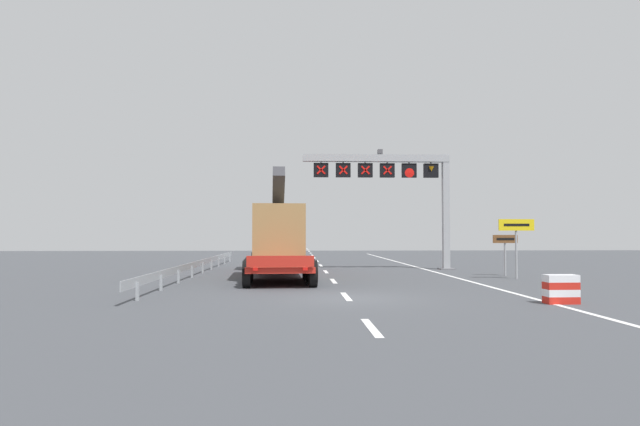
% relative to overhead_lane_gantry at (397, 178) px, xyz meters
% --- Properties ---
extents(ground, '(112.00, 112.00, 0.00)m').
position_rel_overhead_lane_gantry_xyz_m(ground, '(-4.45, -15.36, -5.65)').
color(ground, '#424449').
extents(lane_markings, '(0.20, 74.06, 0.01)m').
position_rel_overhead_lane_gantry_xyz_m(lane_markings, '(-4.49, 14.37, -5.64)').
color(lane_markings, silver).
rests_on(lane_markings, ground).
extents(edge_line_right, '(0.20, 63.00, 0.01)m').
position_rel_overhead_lane_gantry_xyz_m(edge_line_right, '(1.75, -3.36, -5.64)').
color(edge_line_right, silver).
rests_on(edge_line_right, ground).
extents(overhead_lane_gantry, '(9.30, 0.90, 7.41)m').
position_rel_overhead_lane_gantry_xyz_m(overhead_lane_gantry, '(0.00, 0.00, 0.00)').
color(overhead_lane_gantry, '#9EA0A5').
rests_on(overhead_lane_gantry, ground).
extents(heavy_haul_truck_red, '(3.62, 14.16, 5.30)m').
position_rel_overhead_lane_gantry_xyz_m(heavy_haul_truck_red, '(-7.23, -3.99, -3.66)').
color(heavy_haul_truck_red, red).
rests_on(heavy_haul_truck_red, ground).
extents(exit_sign_yellow, '(1.74, 0.15, 2.90)m').
position_rel_overhead_lane_gantry_xyz_m(exit_sign_yellow, '(4.46, -7.55, -3.41)').
color(exit_sign_yellow, '#9EA0A5').
rests_on(exit_sign_yellow, ground).
extents(tourist_info_sign_brown, '(1.31, 0.15, 2.13)m').
position_rel_overhead_lane_gantry_xyz_m(tourist_info_sign_brown, '(4.72, -5.37, -4.05)').
color(tourist_info_sign_brown, '#9EA0A5').
rests_on(tourist_info_sign_brown, ground).
extents(crash_barrier_striped, '(1.01, 0.53, 0.90)m').
position_rel_overhead_lane_gantry_xyz_m(crash_barrier_striped, '(2.04, -17.09, -5.20)').
color(crash_barrier_striped, red).
rests_on(crash_barrier_striped, ground).
extents(guardrail_left, '(0.13, 29.14, 0.76)m').
position_rel_overhead_lane_gantry_xyz_m(guardrail_left, '(-11.44, -2.79, -5.08)').
color(guardrail_left, '#999EA3').
rests_on(guardrail_left, ground).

